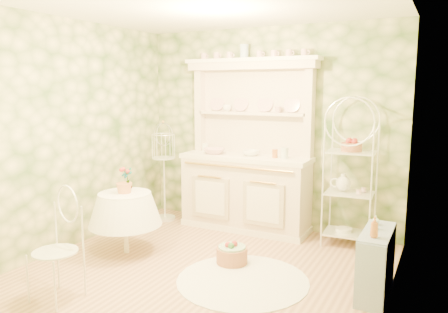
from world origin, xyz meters
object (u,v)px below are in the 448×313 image
at_px(kitchen_dresser, 246,145).
at_px(cafe_chair, 55,248).
at_px(side_shelf, 376,261).
at_px(round_table, 126,223).
at_px(birdcage_stand, 164,171).
at_px(bakers_rack, 350,174).
at_px(floor_basket, 232,253).

height_order(kitchen_dresser, cafe_chair, kitchen_dresser).
distance_m(kitchen_dresser, side_shelf, 2.39).
distance_m(round_table, cafe_chair, 1.20).
bearing_deg(cafe_chair, birdcage_stand, 116.56).
bearing_deg(bakers_rack, floor_basket, -133.76).
distance_m(kitchen_dresser, cafe_chair, 2.80).
xyz_separation_m(side_shelf, birdcage_stand, (-3.09, 1.05, 0.40)).
distance_m(bakers_rack, floor_basket, 1.71).
bearing_deg(bakers_rack, cafe_chair, -131.16).
bearing_deg(round_table, floor_basket, 12.60).
distance_m(side_shelf, birdcage_stand, 3.29).
relative_size(birdcage_stand, floor_basket, 3.73).
bearing_deg(birdcage_stand, floor_basket, -32.39).
relative_size(kitchen_dresser, cafe_chair, 2.37).
distance_m(kitchen_dresser, birdcage_stand, 1.29).
bearing_deg(round_table, kitchen_dresser, 59.77).
bearing_deg(floor_basket, kitchen_dresser, 107.92).
relative_size(cafe_chair, floor_basket, 2.50).
bearing_deg(floor_basket, bakers_rack, 49.48).
xyz_separation_m(cafe_chair, birdcage_stand, (-0.55, 2.46, 0.24)).
distance_m(round_table, birdcage_stand, 1.38).
xyz_separation_m(bakers_rack, cafe_chair, (-2.04, -2.62, -0.40)).
height_order(round_table, birdcage_stand, birdcage_stand).
relative_size(side_shelf, round_table, 1.05).
distance_m(birdcage_stand, floor_basket, 1.98).
xyz_separation_m(round_table, birdcage_stand, (-0.36, 1.29, 0.36)).
bearing_deg(kitchen_dresser, floor_basket, -72.08).
bearing_deg(side_shelf, kitchen_dresser, 151.89).
bearing_deg(round_table, cafe_chair, -80.88).
height_order(side_shelf, floor_basket, side_shelf).
relative_size(bakers_rack, round_table, 2.44).
bearing_deg(birdcage_stand, cafe_chair, -77.52).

